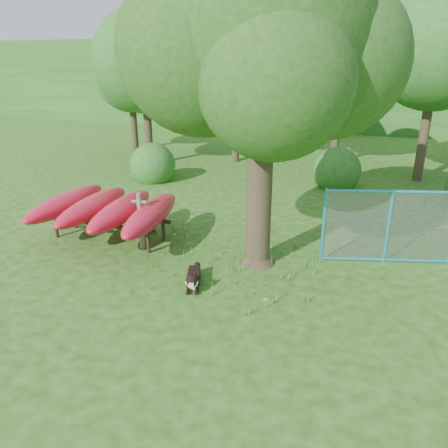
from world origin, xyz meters
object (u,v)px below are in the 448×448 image
(kayak_rack, at_px, (107,208))
(husky_dog, at_px, (193,278))
(oak_tree, at_px, (262,44))
(fence_section, at_px, (388,227))

(kayak_rack, bearing_deg, husky_dog, -25.65)
(oak_tree, bearing_deg, kayak_rack, 179.19)
(oak_tree, xyz_separation_m, fence_section, (2.90, 1.01, -3.94))
(oak_tree, bearing_deg, fence_section, 19.23)
(kayak_rack, height_order, husky_dog, kayak_rack)
(oak_tree, height_order, husky_dog, oak_tree)
(oak_tree, height_order, kayak_rack, oak_tree)
(husky_dog, bearing_deg, kayak_rack, 133.72)
(kayak_rack, bearing_deg, oak_tree, 1.22)
(oak_tree, bearing_deg, husky_dog, -120.76)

